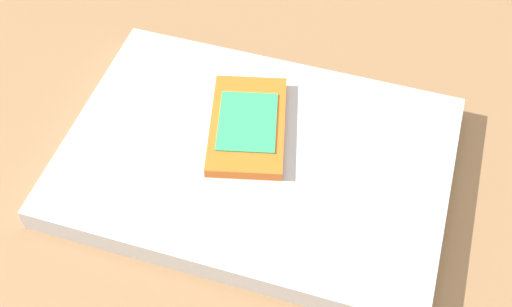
{
  "coord_description": "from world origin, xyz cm",
  "views": [
    {
      "loc": [
        8.36,
        37.29,
        49.14
      ],
      "look_at": [
        7.11,
        2.57,
        5.0
      ],
      "focal_mm": 47.5,
      "sensor_mm": 36.0,
      "label": 1
    }
  ],
  "objects": [
    {
      "name": "desk_surface",
      "position": [
        0.0,
        0.0,
        1.5
      ],
      "size": [
        120.0,
        80.0,
        3.0
      ],
      "primitive_type": "cube",
      "color": "olive",
      "rests_on": "ground"
    },
    {
      "name": "laptop_closed",
      "position": [
        7.11,
        2.57,
        4.08
      ],
      "size": [
        37.39,
        31.57,
        2.15
      ],
      "primitive_type": "cube",
      "rotation": [
        0.0,
        0.0,
        -0.34
      ],
      "color": "#B7BABC",
      "rests_on": "desk_surface"
    },
    {
      "name": "cell_phone_on_laptop",
      "position": [
        7.73,
        0.34,
        5.65
      ],
      "size": [
        7.24,
        11.16,
        1.05
      ],
      "color": "orange",
      "rests_on": "laptop_closed"
    }
  ]
}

